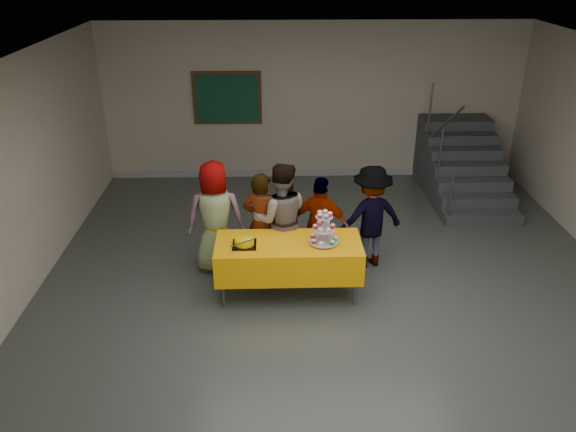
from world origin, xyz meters
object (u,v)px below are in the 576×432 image
bear_cake (244,241)px  schoolchild_c (281,219)px  schoolchild_a (216,217)px  schoolchild_e (371,217)px  cupcake_stand (324,230)px  bake_table (288,257)px  schoolchild_d (321,226)px  staircase (460,166)px  noticeboard (227,98)px  schoolchild_b (262,224)px

bear_cake → schoolchild_c: schoolchild_c is taller
bear_cake → schoolchild_c: 0.80m
schoolchild_a → schoolchild_e: (2.17, 0.04, -0.05)m
bear_cake → cupcake_stand: bearing=1.6°
bake_table → schoolchild_e: bearing=32.1°
cupcake_stand → schoolchild_e: size_ratio=0.29×
schoolchild_d → staircase: staircase is taller
schoolchild_e → staircase: (2.12, 2.65, -0.27)m
staircase → noticeboard: noticeboard is taller
schoolchild_e → noticeboard: (-2.21, 3.49, 0.84)m
bear_cake → schoolchild_b: schoolchild_b is taller
schoolchild_b → staircase: (3.66, 2.82, -0.26)m
schoolchild_e → noticeboard: size_ratio=1.16×
bake_table → schoolchild_d: 0.75m
bear_cake → schoolchild_d: (1.02, 0.62, -0.11)m
schoolchild_c → noticeboard: bearing=-75.3°
bake_table → schoolchild_c: (-0.09, 0.59, 0.26)m
bear_cake → schoolchild_d: size_ratio=0.25×
schoolchild_b → schoolchild_e: schoolchild_e is taller
bake_table → schoolchild_b: schoolchild_b is taller
schoolchild_a → schoolchild_d: 1.46m
schoolchild_c → schoolchild_e: schoolchild_c is taller
bake_table → staircase: size_ratio=0.78×
cupcake_stand → noticeboard: (-1.48, 4.26, 0.65)m
bear_cake → schoolchild_c: size_ratio=0.22×
schoolchild_e → noticeboard: noticeboard is taller
bear_cake → schoolchild_e: schoolchild_e is taller
schoolchild_a → schoolchild_b: 0.65m
schoolchild_c → schoolchild_e: (1.27, 0.16, -0.06)m
bear_cake → noticeboard: noticeboard is taller
bear_cake → schoolchild_d: schoolchild_d is taller
schoolchild_a → noticeboard: 3.62m
cupcake_stand → schoolchild_e: (0.73, 0.77, -0.20)m
schoolchild_b → bake_table: bearing=145.0°
staircase → schoolchild_d: bearing=-135.1°
cupcake_stand → schoolchild_d: 0.64m
schoolchild_b → schoolchild_d: schoolchild_b is taller
cupcake_stand → schoolchild_c: bearing=130.9°
bear_cake → schoolchild_a: 0.87m
staircase → schoolchild_b: bearing=-142.4°
bear_cake → schoolchild_e: size_ratio=0.24×
bear_cake → noticeboard: bearing=96.2°
bake_table → schoolchild_d: schoolchild_d is taller
noticeboard → staircase: bearing=-10.9°
cupcake_stand → schoolchild_b: 1.02m
cupcake_stand → schoolchild_a: size_ratio=0.28×
bake_table → schoolchild_b: size_ratio=1.25×
schoolchild_d → schoolchild_e: (0.72, 0.18, 0.04)m
schoolchild_b → schoolchild_e: 1.54m
noticeboard → schoolchild_a: bearing=-89.4°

